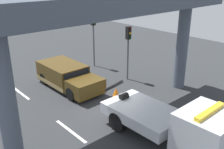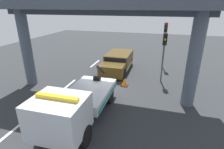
# 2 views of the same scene
# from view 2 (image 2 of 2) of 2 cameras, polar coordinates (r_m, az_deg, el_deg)

# --- Properties ---
(ground_plane) EXTENTS (60.00, 40.00, 0.10)m
(ground_plane) POSITION_cam_2_polar(r_m,az_deg,el_deg) (13.25, -3.22, -5.39)
(ground_plane) COLOR #2D3033
(lane_stripe_west) EXTENTS (2.60, 0.16, 0.01)m
(lane_stripe_west) POSITION_cam_2_polar(r_m,az_deg,el_deg) (19.39, -5.48, 3.54)
(lane_stripe_west) COLOR silver
(lane_stripe_west) RESTS_ON ground
(lane_stripe_mid) EXTENTS (2.60, 0.16, 0.01)m
(lane_stripe_mid) POSITION_cam_2_polar(r_m,az_deg,el_deg) (14.36, -14.17, -3.62)
(lane_stripe_mid) COLOR silver
(lane_stripe_mid) RESTS_ON ground
(lane_stripe_east) EXTENTS (2.60, 0.16, 0.01)m
(lane_stripe_east) POSITION_cam_2_polar(r_m,az_deg,el_deg) (10.41, -31.22, -16.80)
(lane_stripe_east) COLOR silver
(lane_stripe_east) RESTS_ON ground
(tow_truck_white) EXTENTS (7.26, 2.45, 2.46)m
(tow_truck_white) POSITION_cam_2_polar(r_m,az_deg,el_deg) (9.29, -11.90, -9.59)
(tow_truck_white) COLOR silver
(tow_truck_white) RESTS_ON ground
(towed_van_green) EXTENTS (5.22, 2.25, 1.58)m
(towed_van_green) POSITION_cam_2_polar(r_m,az_deg,el_deg) (17.14, 1.88, 3.95)
(towed_van_green) COLOR #4C3814
(towed_van_green) RESTS_ON ground
(overpass_structure) EXTENTS (3.60, 13.66, 6.60)m
(overpass_structure) POSITION_cam_2_polar(r_m,az_deg,el_deg) (11.53, -4.40, 20.26)
(overpass_structure) COLOR #4C5666
(overpass_structure) RESTS_ON ground
(traffic_light_near) EXTENTS (0.39, 0.32, 4.37)m
(traffic_light_near) POSITION_cam_2_polar(r_m,az_deg,el_deg) (18.33, 16.68, 11.95)
(traffic_light_near) COLOR #515456
(traffic_light_near) RESTS_ON ground
(traffic_light_far) EXTENTS (0.39, 0.32, 3.95)m
(traffic_light_far) POSITION_cam_2_polar(r_m,az_deg,el_deg) (14.45, 16.43, 8.43)
(traffic_light_far) COLOR #515456
(traffic_light_far) RESTS_ON ground
(traffic_cone_orange) EXTENTS (0.55, 0.55, 0.65)m
(traffic_cone_orange) POSITION_cam_2_polar(r_m,az_deg,el_deg) (13.90, 4.07, -2.44)
(traffic_cone_orange) COLOR orange
(traffic_cone_orange) RESTS_ON ground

